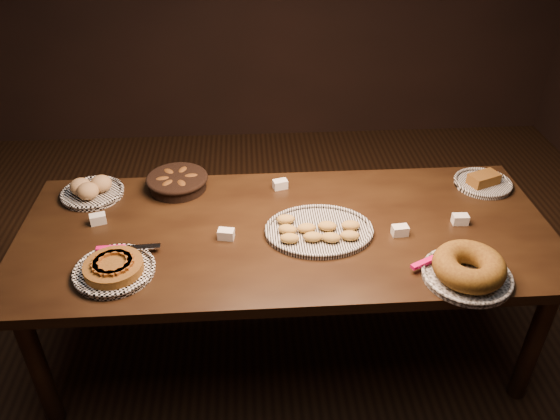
{
  "coord_description": "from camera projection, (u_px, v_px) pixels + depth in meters",
  "views": [
    {
      "loc": [
        -0.16,
        -1.98,
        2.2
      ],
      "look_at": [
        -0.03,
        0.05,
        0.82
      ],
      "focal_mm": 35.0,
      "sensor_mm": 36.0,
      "label": 1
    }
  ],
  "objects": [
    {
      "name": "bundt_cake_plate",
      "position": [
        468.0,
        269.0,
        2.15
      ],
      "size": [
        0.41,
        0.38,
        0.11
      ],
      "rotation": [
        0.0,
        0.0,
        -0.41
      ],
      "color": "black",
      "rests_on": "buffet_table"
    },
    {
      "name": "madeleine_platter",
      "position": [
        318.0,
        230.0,
        2.41
      ],
      "size": [
        0.48,
        0.39,
        0.05
      ],
      "rotation": [
        0.0,
        0.0,
        -0.39
      ],
      "color": "black",
      "rests_on": "buffet_table"
    },
    {
      "name": "croissant_basket",
      "position": [
        177.0,
        181.0,
        2.72
      ],
      "size": [
        0.31,
        0.31,
        0.08
      ],
      "rotation": [
        0.0,
        0.0,
        -0.02
      ],
      "color": "black",
      "rests_on": "buffet_table"
    },
    {
      "name": "loaf_plate",
      "position": [
        483.0,
        182.0,
        2.75
      ],
      "size": [
        0.29,
        0.29,
        0.07
      ],
      "rotation": [
        0.0,
        0.0,
        0.38
      ],
      "color": "black",
      "rests_on": "buffet_table"
    },
    {
      "name": "tent_cards",
      "position": [
        292.0,
        217.0,
        2.5
      ],
      "size": [
        1.72,
        0.48,
        0.04
      ],
      "color": "white",
      "rests_on": "buffet_table"
    },
    {
      "name": "buffet_table",
      "position": [
        286.0,
        242.0,
        2.5
      ],
      "size": [
        2.4,
        1.0,
        0.75
      ],
      "color": "black",
      "rests_on": "ground"
    },
    {
      "name": "bread_roll_plate",
      "position": [
        91.0,
        190.0,
        2.67
      ],
      "size": [
        0.3,
        0.3,
        0.09
      ],
      "rotation": [
        0.0,
        0.0,
        0.37
      ],
      "color": "white",
      "rests_on": "buffet_table"
    },
    {
      "name": "apple_tart_plate",
      "position": [
        114.0,
        268.0,
        2.19
      ],
      "size": [
        0.34,
        0.33,
        0.06
      ],
      "rotation": [
        0.0,
        0.0,
        -0.13
      ],
      "color": "white",
      "rests_on": "buffet_table"
    },
    {
      "name": "ground",
      "position": [
        286.0,
        344.0,
        2.88
      ],
      "size": [
        5.0,
        5.0,
        0.0
      ],
      "primitive_type": "plane",
      "color": "black",
      "rests_on": "ground"
    }
  ]
}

